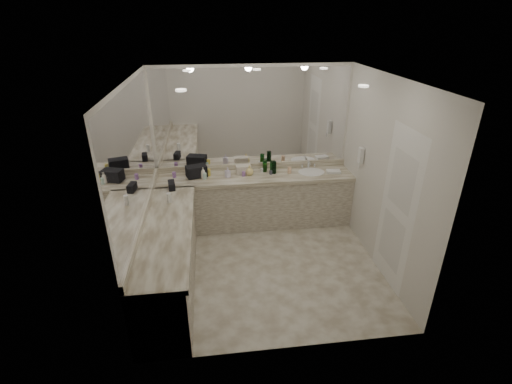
{
  "coord_description": "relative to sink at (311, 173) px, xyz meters",
  "views": [
    {
      "loc": [
        -0.68,
        -4.33,
        3.26
      ],
      "look_at": [
        -0.08,
        0.4,
        0.98
      ],
      "focal_mm": 26.0,
      "sensor_mm": 36.0,
      "label": 1
    }
  ],
  "objects": [
    {
      "name": "ceiling",
      "position": [
        -0.95,
        -1.2,
        1.71
      ],
      "size": [
        3.2,
        3.2,
        0.0
      ],
      "primitive_type": "plane",
      "color": "white",
      "rests_on": "floor"
    },
    {
      "name": "vanity_back_base",
      "position": [
        -0.95,
        0.0,
        -0.48
      ],
      "size": [
        3.2,
        0.6,
        0.84
      ],
      "primitive_type": "cube",
      "color": "beige",
      "rests_on": "floor"
    },
    {
      "name": "amenity_bottle_0",
      "position": [
        -0.76,
        0.14,
        0.07
      ],
      "size": [
        0.05,
        0.05,
        0.14
      ],
      "primitive_type": "cylinder",
      "color": "#F2D84C",
      "rests_on": "vanity_back_top"
    },
    {
      "name": "soap_bottle_c",
      "position": [
        -1.03,
        0.02,
        0.09
      ],
      "size": [
        0.13,
        0.13,
        0.17
      ],
      "primitive_type": "imported",
      "rotation": [
        0.0,
        0.0,
        -0.02
      ],
      "color": "#F4DC85",
      "rests_on": "vanity_back_top"
    },
    {
      "name": "amenity_bottle_6",
      "position": [
        -1.76,
        -0.05,
        0.06
      ],
      "size": [
        0.06,
        0.06,
        0.1
      ],
      "primitive_type": "cylinder",
      "color": "silver",
      "rests_on": "vanity_back_top"
    },
    {
      "name": "amenity_bottle_4",
      "position": [
        -0.68,
        0.01,
        0.04
      ],
      "size": [
        0.05,
        0.05,
        0.06
      ],
      "primitive_type": "cylinder",
      "color": "#3F3F4C",
      "rests_on": "vanity_back_top"
    },
    {
      "name": "black_toiletry_bag",
      "position": [
        -1.89,
        0.04,
        0.1
      ],
      "size": [
        0.36,
        0.28,
        0.18
      ],
      "primitive_type": "cube",
      "rotation": [
        0.0,
        0.0,
        0.3
      ],
      "color": "black",
      "rests_on": "vanity_back_top"
    },
    {
      "name": "soap_bottle_b",
      "position": [
        -1.39,
        -0.02,
        0.09
      ],
      "size": [
        0.1,
        0.1,
        0.16
      ],
      "primitive_type": "imported",
      "rotation": [
        0.0,
        0.0,
        0.41
      ],
      "color": "white",
      "rests_on": "vanity_back_top"
    },
    {
      "name": "wall_left",
      "position": [
        -2.55,
        -1.2,
        0.41
      ],
      "size": [
        0.02,
        3.0,
        2.6
      ],
      "primitive_type": "cube",
      "color": "beige",
      "rests_on": "floor"
    },
    {
      "name": "green_bottle_2",
      "position": [
        -0.63,
        0.05,
        0.11
      ],
      "size": [
        0.07,
        0.07,
        0.21
      ],
      "primitive_type": "cylinder",
      "color": "#0F4E19",
      "rests_on": "vanity_back_top"
    },
    {
      "name": "green_bottle_3",
      "position": [
        -0.76,
        0.14,
        0.1
      ],
      "size": [
        0.07,
        0.07,
        0.2
      ],
      "primitive_type": "cylinder",
      "color": "#0F4E19",
      "rests_on": "vanity_back_top"
    },
    {
      "name": "vanity_left_top",
      "position": [
        -2.24,
        -1.5,
        -0.03
      ],
      "size": [
        0.64,
        2.42,
        0.06
      ],
      "primitive_type": "cube",
      "color": "beige",
      "rests_on": "vanity_left_base"
    },
    {
      "name": "black_bag_spill",
      "position": [
        -2.25,
        -0.37,
        0.06
      ],
      "size": [
        0.12,
        0.22,
        0.11
      ],
      "primitive_type": "cube",
      "rotation": [
        0.0,
        0.0,
        0.15
      ],
      "color": "black",
      "rests_on": "vanity_left_top"
    },
    {
      "name": "wall_phone",
      "position": [
        0.61,
        -0.5,
        0.46
      ],
      "size": [
        0.06,
        0.1,
        0.24
      ],
      "primitive_type": "cube",
      "color": "white",
      "rests_on": "wall_right"
    },
    {
      "name": "amenity_bottle_8",
      "position": [
        -1.69,
        0.07,
        0.06
      ],
      "size": [
        0.06,
        0.06,
        0.12
      ],
      "primitive_type": "cylinder",
      "color": "#F2D84C",
      "rests_on": "vanity_back_top"
    },
    {
      "name": "lotion_left",
      "position": [
        -2.25,
        -0.82,
        0.08
      ],
      "size": [
        0.06,
        0.06,
        0.14
      ],
      "primitive_type": "cylinder",
      "color": "white",
      "rests_on": "vanity_left_top"
    },
    {
      "name": "amenity_bottle_2",
      "position": [
        -1.13,
        -0.02,
        0.04
      ],
      "size": [
        0.05,
        0.05,
        0.08
      ],
      "primitive_type": "cylinder",
      "color": "#9966B2",
      "rests_on": "vanity_back_top"
    },
    {
      "name": "floor",
      "position": [
        -0.95,
        -1.2,
        -0.9
      ],
      "size": [
        3.2,
        3.2,
        0.0
      ],
      "primitive_type": "plane",
      "color": "beige",
      "rests_on": "ground"
    },
    {
      "name": "backsplash_back",
      "position": [
        -0.95,
        0.28,
        0.05
      ],
      "size": [
        3.2,
        0.04,
        0.1
      ],
      "primitive_type": "cube",
      "color": "beige",
      "rests_on": "vanity_back_top"
    },
    {
      "name": "amenity_bottle_1",
      "position": [
        -2.24,
        0.07,
        0.05
      ],
      "size": [
        0.06,
        0.06,
        0.09
      ],
      "primitive_type": "cylinder",
      "color": "#9966B2",
      "rests_on": "vanity_back_top"
    },
    {
      "name": "green_bottle_0",
      "position": [
        -0.65,
        0.11,
        0.1
      ],
      "size": [
        0.06,
        0.06,
        0.19
      ],
      "primitive_type": "cylinder",
      "color": "#0F4E19",
      "rests_on": "vanity_back_top"
    },
    {
      "name": "amenity_bottle_7",
      "position": [
        -1.72,
        0.14,
        0.05
      ],
      "size": [
        0.05,
        0.05,
        0.09
      ],
      "primitive_type": "cylinder",
      "color": "silver",
      "rests_on": "vanity_back_top"
    },
    {
      "name": "wall_back",
      "position": [
        -0.95,
        0.3,
        0.41
      ],
      "size": [
        3.2,
        0.02,
        2.6
      ],
      "primitive_type": "cube",
      "color": "beige",
      "rests_on": "floor"
    },
    {
      "name": "mirror_left",
      "position": [
        -2.54,
        -1.2,
        0.88
      ],
      "size": [
        0.01,
        2.92,
        1.55
      ],
      "primitive_type": "cube",
      "color": "white",
      "rests_on": "wall_left"
    },
    {
      "name": "vanity_left_base",
      "position": [
        -2.25,
        -1.5,
        -0.48
      ],
      "size": [
        0.6,
        2.4,
        0.84
      ],
      "primitive_type": "cube",
      "color": "beige",
      "rests_on": "floor"
    },
    {
      "name": "vanity_back_top",
      "position": [
        -0.95,
        -0.01,
        -0.03
      ],
      "size": [
        3.2,
        0.64,
        0.06
      ],
      "primitive_type": "cube",
      "color": "beige",
      "rests_on": "vanity_back_base"
    },
    {
      "name": "hand_towel",
      "position": [
        0.36,
        -0.06,
        0.02
      ],
      "size": [
        0.24,
        0.18,
        0.04
      ],
      "primitive_type": "cube",
      "rotation": [
        0.0,
        0.0,
        -0.15
      ],
      "color": "white",
      "rests_on": "vanity_back_top"
    },
    {
      "name": "cream_cosmetic_case",
      "position": [
        -1.12,
        0.09,
        0.07
      ],
      "size": [
        0.25,
        0.17,
        0.14
      ],
      "primitive_type": "cube",
      "rotation": [
        0.0,
        0.0,
        0.08
      ],
      "color": "beige",
      "rests_on": "vanity_back_top"
    },
    {
      "name": "wall_right",
      "position": [
        0.65,
        -1.2,
        0.41
      ],
      "size": [
        0.02,
        3.0,
        2.6
      ],
      "primitive_type": "cube",
      "color": "beige",
      "rests_on": "floor"
    },
    {
      "name": "mirror_back",
      "position": [
        -0.95,
        0.29,
        0.88
      ],
      "size": [
        3.12,
        0.01,
        1.55
      ],
      "primitive_type": "cube",
      "color": "white",
      "rests_on": "wall_back"
    },
    {
      "name": "door",
      "position": [
        0.64,
        -1.7,
        0.16
      ],
      "size": [
        0.02,
        0.82,
        2.1
      ],
      "primitive_type": "cube",
      "color": "white",
      "rests_on": "wall_right"
    },
    {
      "name": "faucet",
      "position": [
        0.0,
        0.21,
        0.07
      ],
      "size": [
        0.24,
        0.16,
        0.14
      ],
      "primitive_type": "cube",
      "color": "silver",
      "rests_on": "vanity_back_top"
    },
    {
      "name": "soap_bottle_a",
      "position": [
        -1.78,
        -0.03,
        0.1
      ],
      "size": [
        0.09,
        0.09,
        0.19
      ],
      "primitive_type": "imported",
      "rotation": [
        0.0,
        0.0,
        0.23
      ],
      "color": "white",
      "rests_on": "vanity_back_top"
    },
    {
      "name": "amenity_bottle_3",
      "position": [
        -0.82,
        0.12,
        0.04
      ],
      "size": [
        0.05,
        0.05,
        0.06
      ],
      "primitive_type": "cylinder",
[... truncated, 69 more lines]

